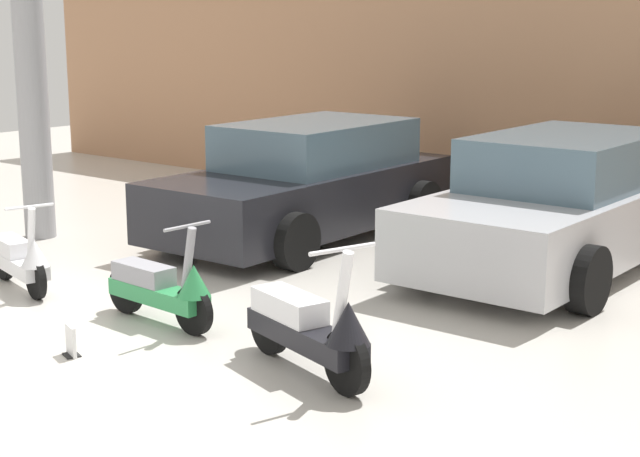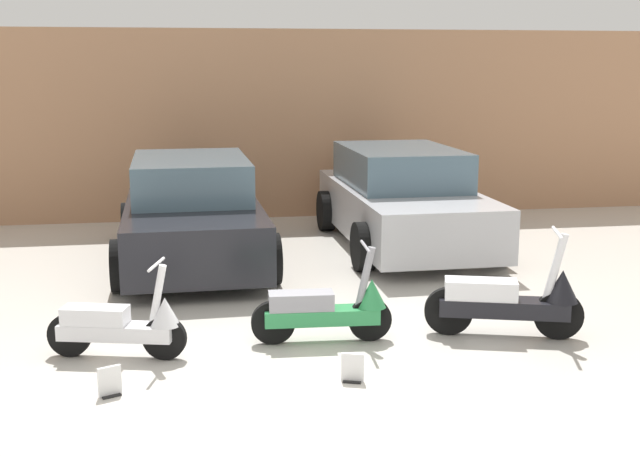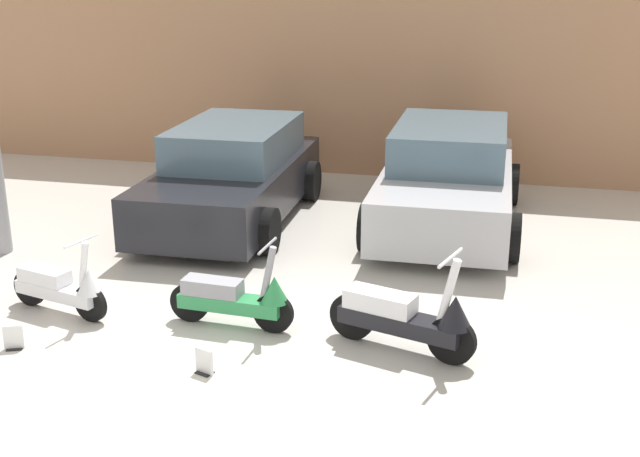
# 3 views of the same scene
# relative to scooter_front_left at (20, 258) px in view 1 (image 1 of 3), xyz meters

# --- Properties ---
(ground_plane) EXTENTS (28.00, 28.00, 0.00)m
(ground_plane) POSITION_rel_scooter_front_left_xyz_m (1.53, -0.71, -0.34)
(ground_plane) COLOR beige
(wall_back) EXTENTS (19.60, 0.12, 3.36)m
(wall_back) POSITION_rel_scooter_front_left_xyz_m (1.53, 6.95, 1.35)
(wall_back) COLOR tan
(wall_back) RESTS_ON ground_plane
(scooter_front_left) EXTENTS (1.33, 0.61, 0.95)m
(scooter_front_left) POSITION_rel_scooter_front_left_xyz_m (0.00, 0.00, 0.00)
(scooter_front_left) COLOR black
(scooter_front_left) RESTS_ON ground_plane
(scooter_front_right) EXTENTS (1.43, 0.51, 0.99)m
(scooter_front_right) POSITION_rel_scooter_front_left_xyz_m (2.01, 0.12, 0.02)
(scooter_front_right) COLOR black
(scooter_front_right) RESTS_ON ground_plane
(scooter_front_center) EXTENTS (1.56, 0.76, 1.12)m
(scooter_front_center) POSITION_rel_scooter_front_left_xyz_m (3.88, -0.03, 0.06)
(scooter_front_center) COLOR black
(scooter_front_center) RESTS_ON ground_plane
(car_rear_left) EXTENTS (2.16, 4.35, 1.46)m
(car_rear_left) POSITION_rel_scooter_front_left_xyz_m (0.71, 3.77, 0.36)
(car_rear_left) COLOR black
(car_rear_left) RESTS_ON ground_plane
(car_rear_center) EXTENTS (2.17, 4.42, 1.49)m
(car_rear_center) POSITION_rel_scooter_front_left_xyz_m (3.91, 4.30, 0.38)
(car_rear_center) COLOR #B7B7BC
(car_rear_center) RESTS_ON ground_plane
(placard_near_right_scooter) EXTENTS (0.20, 0.17, 0.26)m
(placard_near_right_scooter) POSITION_rel_scooter_front_left_xyz_m (2.04, -0.93, -0.22)
(placard_near_right_scooter) COLOR black
(placard_near_right_scooter) RESTS_ON ground_plane
(support_column_side) EXTENTS (0.39, 0.39, 3.36)m
(support_column_side) POSITION_rel_scooter_front_left_xyz_m (-1.96, 1.63, 1.35)
(support_column_side) COLOR #99999E
(support_column_side) RESTS_ON ground_plane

